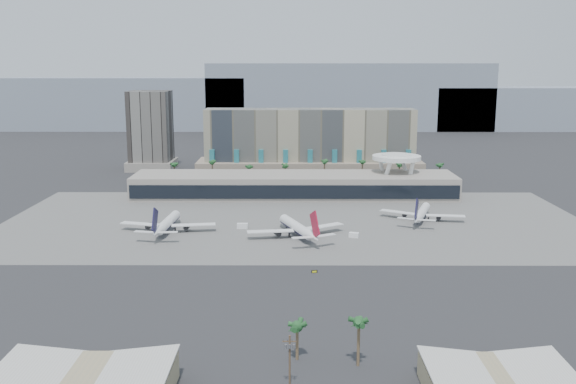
{
  "coord_description": "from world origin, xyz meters",
  "views": [
    {
      "loc": [
        -1.8,
        -225.12,
        69.33
      ],
      "look_at": [
        -2.97,
        40.0,
        16.29
      ],
      "focal_mm": 40.0,
      "sensor_mm": 36.0,
      "label": 1
    }
  ],
  "objects_px": {
    "utility_pole": "(290,357)",
    "airliner_centre": "(298,228)",
    "service_vehicle_a": "(242,226)",
    "taxiway_sign": "(314,272)",
    "airliner_right": "(422,213)",
    "service_vehicle_b": "(354,235)",
    "airliner_left": "(167,223)"
  },
  "relations": [
    {
      "from": "service_vehicle_b",
      "to": "taxiway_sign",
      "type": "xyz_separation_m",
      "value": [
        -17.74,
        -45.23,
        -0.54
      ]
    },
    {
      "from": "airliner_centre",
      "to": "airliner_right",
      "type": "distance_m",
      "value": 62.79
    },
    {
      "from": "utility_pole",
      "to": "airliner_right",
      "type": "xyz_separation_m",
      "value": [
        59.2,
        152.42,
        -3.69
      ]
    },
    {
      "from": "utility_pole",
      "to": "airliner_right",
      "type": "bearing_deg",
      "value": 68.77
    },
    {
      "from": "airliner_left",
      "to": "airliner_right",
      "type": "xyz_separation_m",
      "value": [
        111.04,
        20.62,
        -0.23
      ]
    },
    {
      "from": "airliner_centre",
      "to": "service_vehicle_b",
      "type": "distance_m",
      "value": 23.14
    },
    {
      "from": "utility_pole",
      "to": "airliner_centre",
      "type": "distance_m",
      "value": 124.52
    },
    {
      "from": "service_vehicle_b",
      "to": "utility_pole",
      "type": "bearing_deg",
      "value": -84.15
    },
    {
      "from": "service_vehicle_a",
      "to": "taxiway_sign",
      "type": "xyz_separation_m",
      "value": [
        28.75,
        -59.43,
        -0.67
      ]
    },
    {
      "from": "airliner_centre",
      "to": "service_vehicle_b",
      "type": "xyz_separation_m",
      "value": [
        22.95,
        -1.1,
        -2.77
      ]
    },
    {
      "from": "service_vehicle_a",
      "to": "taxiway_sign",
      "type": "height_order",
      "value": "service_vehicle_a"
    },
    {
      "from": "airliner_right",
      "to": "taxiway_sign",
      "type": "distance_m",
      "value": 90.18
    },
    {
      "from": "airliner_left",
      "to": "service_vehicle_b",
      "type": "xyz_separation_m",
      "value": [
        77.78,
        -8.47,
        -2.68
      ]
    },
    {
      "from": "utility_pole",
      "to": "airliner_right",
      "type": "relative_size",
      "value": 0.32
    },
    {
      "from": "utility_pole",
      "to": "airliner_left",
      "type": "bearing_deg",
      "value": 111.47
    },
    {
      "from": "airliner_centre",
      "to": "service_vehicle_a",
      "type": "xyz_separation_m",
      "value": [
        -23.53,
        13.1,
        -2.65
      ]
    },
    {
      "from": "service_vehicle_b",
      "to": "taxiway_sign",
      "type": "bearing_deg",
      "value": -93.69
    },
    {
      "from": "airliner_centre",
      "to": "service_vehicle_a",
      "type": "relative_size",
      "value": 8.96
    },
    {
      "from": "airliner_right",
      "to": "taxiway_sign",
      "type": "bearing_deg",
      "value": -105.13
    },
    {
      "from": "airliner_right",
      "to": "service_vehicle_b",
      "type": "bearing_deg",
      "value": -119.5
    },
    {
      "from": "airliner_left",
      "to": "airliner_right",
      "type": "distance_m",
      "value": 112.94
    },
    {
      "from": "airliner_right",
      "to": "service_vehicle_a",
      "type": "bearing_deg",
      "value": -150.1
    },
    {
      "from": "airliner_right",
      "to": "service_vehicle_b",
      "type": "xyz_separation_m",
      "value": [
        -33.26,
        -29.09,
        -2.45
      ]
    },
    {
      "from": "airliner_centre",
      "to": "taxiway_sign",
      "type": "xyz_separation_m",
      "value": [
        5.21,
        -46.33,
        -3.31
      ]
    },
    {
      "from": "airliner_left",
      "to": "airliner_centre",
      "type": "xyz_separation_m",
      "value": [
        54.83,
        -7.36,
        0.1
      ]
    },
    {
      "from": "taxiway_sign",
      "to": "service_vehicle_b",
      "type": "bearing_deg",
      "value": 57.31
    },
    {
      "from": "utility_pole",
      "to": "service_vehicle_b",
      "type": "bearing_deg",
      "value": 78.12
    },
    {
      "from": "utility_pole",
      "to": "airliner_right",
      "type": "distance_m",
      "value": 163.55
    },
    {
      "from": "service_vehicle_b",
      "to": "taxiway_sign",
      "type": "distance_m",
      "value": 48.59
    },
    {
      "from": "airliner_right",
      "to": "service_vehicle_b",
      "type": "relative_size",
      "value": 9.77
    },
    {
      "from": "service_vehicle_a",
      "to": "service_vehicle_b",
      "type": "relative_size",
      "value": 1.18
    },
    {
      "from": "service_vehicle_a",
      "to": "taxiway_sign",
      "type": "distance_m",
      "value": 66.02
    }
  ]
}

